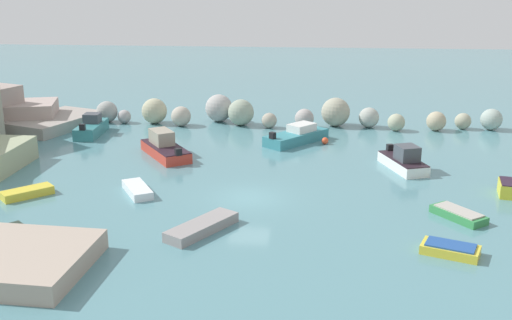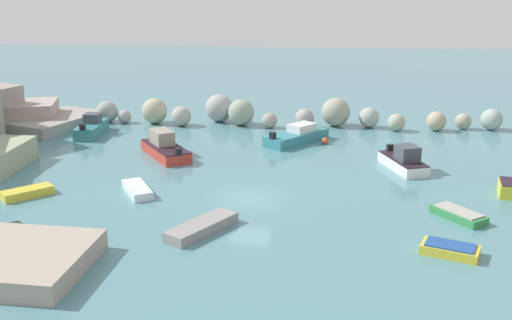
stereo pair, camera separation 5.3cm
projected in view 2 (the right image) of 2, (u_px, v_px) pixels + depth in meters
The scene contains 13 objects.
cove_water at pixel (249, 198), 37.08m from camera, with size 160.00×160.00×0.00m, color teal.
rock_breakwater at pixel (273, 114), 54.57m from camera, with size 35.94×4.19×2.53m.
stone_dock at pixel (9, 260), 27.98m from camera, with size 7.09×5.88×0.98m, color #AB9989.
channel_buoy at pixel (325, 141), 48.72m from camera, with size 0.55×0.55×0.55m, color #E04C28.
moored_boat_0 at pixel (165, 147), 45.52m from camera, with size 4.70×5.64×1.84m.
moored_boat_1 at pixel (297, 136), 49.16m from camera, with size 5.23×5.62×1.44m.
moored_boat_2 at pixel (404, 161), 42.32m from camera, with size 3.11×4.81×1.79m.
moored_boat_3 at pixel (92, 128), 51.49m from camera, with size 1.88×4.76×1.74m.
moored_boat_4 at pixel (202, 227), 32.13m from camera, with size 3.52×4.49×0.55m.
moored_boat_5 at pixel (27, 193), 37.25m from camera, with size 2.92×2.89×0.50m.
moored_boat_6 at pixel (450, 249), 29.55m from camera, with size 3.01×2.27×0.53m.
moored_boat_7 at pixel (458, 214), 33.88m from camera, with size 2.88×3.24×0.51m.
moored_boat_8 at pixel (137, 190), 37.76m from camera, with size 2.63×3.36×0.50m.
Camera 2 is at (3.63, -34.63, 12.96)m, focal length 43.11 mm.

